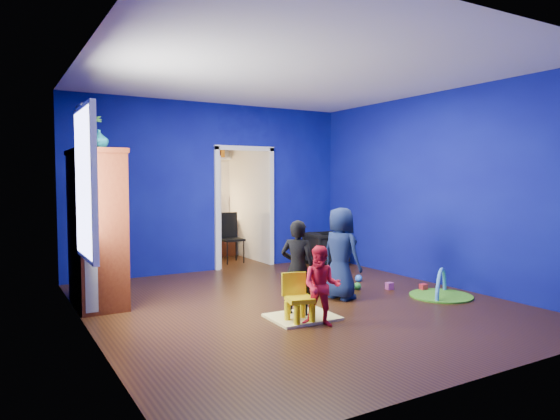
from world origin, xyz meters
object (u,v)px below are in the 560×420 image
armchair (326,248)px  child_black (298,268)px  child_navy (341,253)px  toddler_red (322,286)px  study_desk (212,238)px  folding_chair (232,239)px  tv_armoire (97,228)px  vase (99,139)px  kid_chair (300,301)px  hopper_ball (327,282)px  play_mat (441,296)px  crt_tv (100,225)px

armchair → child_black: 3.55m
armchair → child_navy: size_ratio=0.55×
toddler_red → armchair: bearing=93.7°
study_desk → folding_chair: bearing=-90.0°
armchair → tv_armoire: 4.38m
vase → kid_chair: (1.77, -1.68, -1.82)m
hopper_ball → folding_chair: bearing=90.0°
vase → play_mat: vase is taller
child_navy → hopper_ball: 0.49m
armchair → child_navy: child_navy is taller
toddler_red → crt_tv: crt_tv is taller
child_black → child_navy: child_navy is taller
play_mat → child_navy: bearing=154.7°
child_black → crt_tv: crt_tv is taller
folding_chair → armchair: bearing=-37.9°
toddler_red → study_desk: 5.27m
crt_tv → vase: bearing=-97.6°
tv_armoire → hopper_ball: 3.09m
vase → study_desk: (2.80, 3.32, -1.70)m
hopper_ball → kid_chair: kid_chair is taller
armchair → crt_tv: bearing=107.8°
hopper_ball → tv_armoire: bearing=159.6°
vase → tv_armoire: vase is taller
child_black → folding_chair: size_ratio=1.22×
armchair → toddler_red: (-2.30, -3.14, 0.13)m
child_navy → toddler_red: child_navy is taller
vase → folding_chair: size_ratio=0.24×
armchair → kid_chair: bearing=145.1°
tv_armoire → study_desk: tv_armoire is taller
folding_chair → study_desk: bearing=90.0°
hopper_ball → play_mat: 1.56m
armchair → folding_chair: bearing=57.0°
kid_chair → play_mat: kid_chair is taller
study_desk → folding_chair: (0.00, -0.96, 0.09)m
child_navy → tv_armoire: (-2.85, 1.29, 0.37)m
study_desk → kid_chair: bearing=-101.7°
armchair → study_desk: size_ratio=0.76×
crt_tv → hopper_ball: 3.07m
child_black → vase: (-1.90, 1.43, 1.51)m
vase → kid_chair: 3.05m
folding_chair → toddler_red: bearing=-101.8°
toddler_red → kid_chair: (-0.15, 0.20, -0.19)m
toddler_red → play_mat: (2.18, 0.30, -0.43)m
hopper_ball → child_black: bearing=-142.7°
child_navy → play_mat: (1.25, -0.59, -0.60)m
child_navy → kid_chair: 1.33m
tv_armoire → child_navy: bearing=-24.4°
hopper_ball → folding_chair: size_ratio=0.40×
tv_armoire → crt_tv: 0.06m
tv_armoire → play_mat: 4.62m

